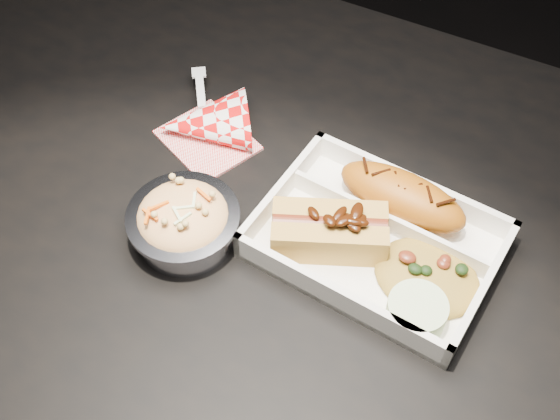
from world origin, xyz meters
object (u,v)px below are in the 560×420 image
Objects in this scene: dining_table at (302,271)px; food_tray at (377,243)px; napkin_fork at (204,124)px; fried_pastry at (402,196)px; foil_coleslaw_cup at (184,221)px; hotdog at (329,229)px.

dining_table is 0.13m from food_tray.
fried_pastry is at bearing 53.28° from napkin_fork.
dining_table is at bearing 33.16° from foil_coleslaw_cup.
foil_coleslaw_cup is 0.16m from napkin_fork.
food_tray is 1.75× the size of fried_pastry.
dining_table is 7.98× the size of fried_pastry.
dining_table is at bearing -142.65° from fried_pastry.
napkin_fork reaches higher than dining_table.
hotdog is (-0.05, -0.08, 0.00)m from fried_pastry.
foil_coleslaw_cup is 0.77× the size of napkin_fork.
dining_table is 4.55× the size of food_tray.
fried_pastry is 1.11× the size of hotdog.
food_tray is 2.15× the size of foil_coleslaw_cup.
foil_coleslaw_cup is (-0.15, -0.06, -0.00)m from hotdog.
foil_coleslaw_cup is (-0.11, -0.07, 0.12)m from dining_table.
dining_table is 9.78× the size of foil_coleslaw_cup.
foil_coleslaw_cup reaches higher than food_tray.
fried_pastry is at bearing 35.05° from foil_coleslaw_cup.
foil_coleslaw_cup is (-0.19, -0.08, 0.02)m from food_tray.
hotdog is 0.16m from foil_coleslaw_cup.
hotdog is 1.10× the size of foil_coleslaw_cup.
fried_pastry is at bearing 37.35° from dining_table.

